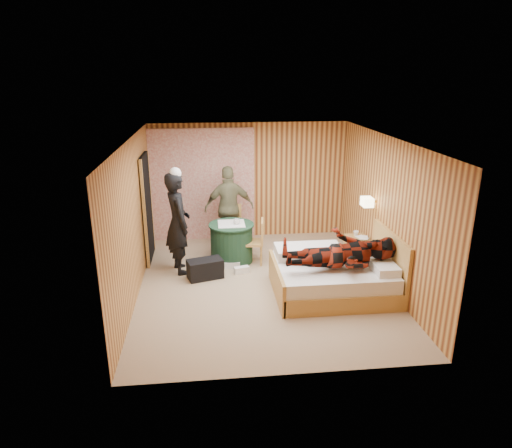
{
  "coord_description": "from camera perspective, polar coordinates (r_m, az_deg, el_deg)",
  "views": [
    {
      "loc": [
        -0.89,
        -7.11,
        3.51
      ],
      "look_at": [
        -0.1,
        0.17,
        1.05
      ],
      "focal_mm": 32.0,
      "sensor_mm": 36.0,
      "label": 1
    }
  ],
  "objects": [
    {
      "name": "floor",
      "position": [
        7.98,
        0.87,
        -7.53
      ],
      "size": [
        4.2,
        5.0,
        0.01
      ],
      "primitive_type": "cube",
      "color": "tan",
      "rests_on": "ground"
    },
    {
      "name": "cup_nightstand",
      "position": [
        8.88,
        12.37,
        -1.15
      ],
      "size": [
        0.13,
        0.13,
        0.09
      ],
      "primitive_type": "imported",
      "rotation": [
        0.0,
        0.0,
        0.34
      ],
      "color": "white",
      "rests_on": "nightstand"
    },
    {
      "name": "curtain",
      "position": [
        9.82,
        -6.67,
        4.83
      ],
      "size": [
        2.2,
        0.08,
        2.4
      ],
      "primitive_type": "cube",
      "color": "silver",
      "rests_on": "floor"
    },
    {
      "name": "chair_far",
      "position": [
        9.38,
        -3.2,
        0.07
      ],
      "size": [
        0.51,
        0.51,
        0.93
      ],
      "rotation": [
        0.0,
        0.0,
        -0.23
      ],
      "color": "tan",
      "rests_on": "floor"
    },
    {
      "name": "wall_right",
      "position": [
        8.04,
        15.95,
        1.51
      ],
      "size": [
        0.02,
        5.0,
        2.5
      ],
      "primitive_type": "cube",
      "color": "#DAA453",
      "rests_on": "floor"
    },
    {
      "name": "cup_table",
      "position": [
        8.6,
        -2.43,
        0.3
      ],
      "size": [
        0.13,
        0.13,
        0.1
      ],
      "primitive_type": "imported",
      "rotation": [
        0.0,
        0.0,
        -0.09
      ],
      "color": "white",
      "rests_on": "round_table"
    },
    {
      "name": "wall_back",
      "position": [
        9.91,
        -0.86,
        5.39
      ],
      "size": [
        4.2,
        0.02,
        2.5
      ],
      "primitive_type": "cube",
      "color": "#DAA453",
      "rests_on": "floor"
    },
    {
      "name": "book_lower",
      "position": [
        8.74,
        12.72,
        -1.76
      ],
      "size": [
        0.25,
        0.27,
        0.02
      ],
      "primitive_type": "imported",
      "rotation": [
        0.0,
        0.0,
        0.44
      ],
      "color": "white",
      "rests_on": "nightstand"
    },
    {
      "name": "sneaker_right",
      "position": [
        8.58,
        -3.0,
        -5.13
      ],
      "size": [
        0.29,
        0.12,
        0.13
      ],
      "primitive_type": "cube",
      "rotation": [
        0.0,
        0.0,
        0.0
      ],
      "color": "white",
      "rests_on": "floor"
    },
    {
      "name": "woman_standing",
      "position": [
        8.27,
        -9.75,
        0.12
      ],
      "size": [
        0.63,
        0.78,
        1.86
      ],
      "primitive_type": "imported",
      "rotation": [
        0.0,
        0.0,
        1.89
      ],
      "color": "black",
      "rests_on": "floor"
    },
    {
      "name": "duffel_bag",
      "position": [
        8.19,
        -6.38,
        -5.59
      ],
      "size": [
        0.68,
        0.48,
        0.35
      ],
      "primitive_type": "cube",
      "rotation": [
        0.0,
        0.0,
        0.28
      ],
      "color": "black",
      "rests_on": "floor"
    },
    {
      "name": "sneaker_left",
      "position": [
        8.37,
        -1.81,
        -5.76
      ],
      "size": [
        0.29,
        0.18,
        0.12
      ],
      "primitive_type": "cube",
      "rotation": [
        0.0,
        0.0,
        0.26
      ],
      "color": "white",
      "rests_on": "floor"
    },
    {
      "name": "man_on_bed",
      "position": [
        7.25,
        10.61,
        -2.51
      ],
      "size": [
        0.86,
        0.67,
        1.77
      ],
      "primitive_type": "imported",
      "rotation": [
        0.0,
        1.57,
        0.0
      ],
      "color": "maroon",
      "rests_on": "bed"
    },
    {
      "name": "bed",
      "position": [
        7.69,
        9.7,
        -6.4
      ],
      "size": [
        1.95,
        1.49,
        1.02
      ],
      "color": "tan",
      "rests_on": "floor"
    },
    {
      "name": "wall_left",
      "position": [
        7.56,
        -15.09,
        0.52
      ],
      "size": [
        0.02,
        5.0,
        2.5
      ],
      "primitive_type": "cube",
      "color": "#DAA453",
      "rests_on": "floor"
    },
    {
      "name": "chair_near",
      "position": [
        8.64,
        0.12,
        -1.81
      ],
      "size": [
        0.44,
        0.44,
        0.86
      ],
      "rotation": [
        0.0,
        0.0,
        -1.7
      ],
      "color": "tan",
      "rests_on": "floor"
    },
    {
      "name": "round_table",
      "position": [
        8.78,
        -3.06,
        -2.29
      ],
      "size": [
        0.87,
        0.87,
        0.77
      ],
      "color": "#1E412D",
      "rests_on": "floor"
    },
    {
      "name": "doorway",
      "position": [
        8.94,
        -13.45,
        1.92
      ],
      "size": [
        0.06,
        0.9,
        2.05
      ],
      "primitive_type": "cube",
      "color": "black",
      "rests_on": "floor"
    },
    {
      "name": "man_at_table",
      "position": [
        9.32,
        -3.37,
        2.03
      ],
      "size": [
        1.05,
        0.51,
        1.72
      ],
      "primitive_type": "imported",
      "rotation": [
        0.0,
        0.0,
        3.23
      ],
      "color": "#6C6948",
      "rests_on": "floor"
    },
    {
      "name": "book_upper",
      "position": [
        8.73,
        12.73,
        -1.64
      ],
      "size": [
        0.23,
        0.26,
        0.02
      ],
      "primitive_type": "imported",
      "rotation": [
        0.0,
        0.0,
        -0.33
      ],
      "color": "white",
      "rests_on": "nightstand"
    },
    {
      "name": "nightstand",
      "position": [
        8.87,
        12.5,
        -3.27
      ],
      "size": [
        0.41,
        0.55,
        0.53
      ],
      "color": "tan",
      "rests_on": "floor"
    },
    {
      "name": "ceiling",
      "position": [
        7.24,
        0.97,
        10.55
      ],
      "size": [
        4.2,
        5.0,
        0.01
      ],
      "primitive_type": "cube",
      "color": "white",
      "rests_on": "wall_back"
    },
    {
      "name": "wall_lamp",
      "position": [
        8.36,
        13.74,
        2.71
      ],
      "size": [
        0.26,
        0.24,
        0.16
      ],
      "color": "gold",
      "rests_on": "wall_right"
    }
  ]
}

